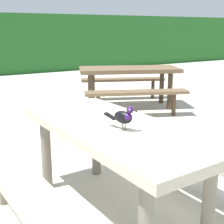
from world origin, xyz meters
The scene contains 3 objects.
picnic_table_foreground centered at (0.09, 0.27, 0.56)m, with size 1.77×1.84×0.74m.
bird_grackle centered at (0.07, 0.11, 0.84)m, with size 0.13×0.28×0.18m.
picnic_table_mid_right centered at (2.21, 3.20, 0.56)m, with size 2.24×2.22×0.74m.
Camera 1 is at (-1.12, -1.70, 1.44)m, focal length 51.88 mm.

